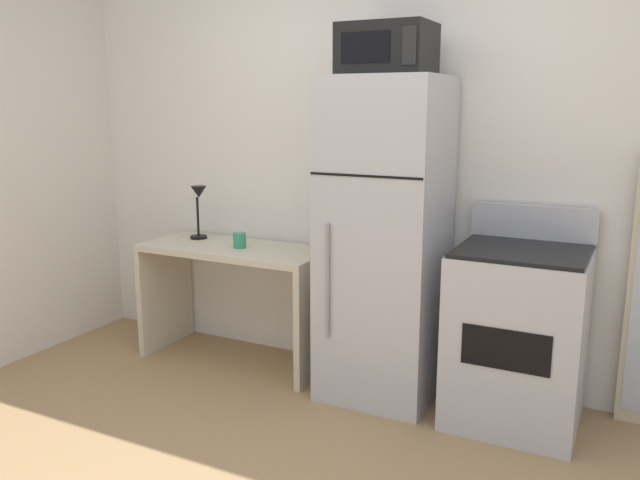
% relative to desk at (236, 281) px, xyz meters
% --- Properties ---
extents(wall_back_white, '(5.00, 0.10, 2.60)m').
position_rel_desk_xyz_m(wall_back_white, '(0.90, 0.33, 0.77)').
color(wall_back_white, silver).
rests_on(wall_back_white, ground).
extents(desk, '(1.20, 0.52, 0.75)m').
position_rel_desk_xyz_m(desk, '(0.00, 0.00, 0.00)').
color(desk, beige).
rests_on(desk, ground).
extents(desk_lamp, '(0.14, 0.12, 0.35)m').
position_rel_desk_xyz_m(desk_lamp, '(-0.33, 0.08, 0.46)').
color(desk_lamp, black).
rests_on(desk_lamp, desk).
extents(coffee_mug, '(0.08, 0.08, 0.09)m').
position_rel_desk_xyz_m(coffee_mug, '(0.05, -0.02, 0.27)').
color(coffee_mug, '#338C66').
rests_on(coffee_mug, desk).
extents(refrigerator, '(0.62, 0.61, 1.77)m').
position_rel_desk_xyz_m(refrigerator, '(1.01, -0.03, 0.36)').
color(refrigerator, '#B7B7BC').
rests_on(refrigerator, ground).
extents(microwave, '(0.46, 0.35, 0.26)m').
position_rel_desk_xyz_m(microwave, '(1.01, -0.05, 1.37)').
color(microwave, black).
rests_on(microwave, refrigerator).
extents(oven_range, '(0.65, 0.61, 1.10)m').
position_rel_desk_xyz_m(oven_range, '(1.75, -0.04, -0.06)').
color(oven_range, '#B7B7BC').
rests_on(oven_range, ground).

